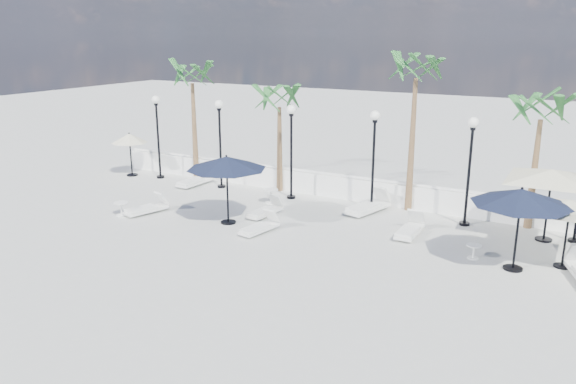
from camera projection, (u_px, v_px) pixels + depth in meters
The scene contains 25 objects.
ground at pixel (290, 271), 16.07m from camera, with size 100.00×100.00×0.00m, color #AAABA6.
balustrade at pixel (381, 193), 22.26m from camera, with size 26.00×0.30×1.01m.
lamppost_0 at pixel (157, 125), 25.73m from camera, with size 0.36×0.36×3.84m.
lamppost_1 at pixel (220, 132), 24.11m from camera, with size 0.36×0.36×3.84m.
lamppost_2 at pixel (291, 139), 22.49m from camera, with size 0.36×0.36×3.84m.
lamppost_3 at pixel (374, 147), 20.86m from camera, with size 0.36×0.36×3.84m.
lamppost_4 at pixel (470, 156), 19.24m from camera, with size 0.36×0.36×3.84m.
palm_0 at pixel (192, 80), 25.15m from camera, with size 2.60×2.60×5.50m.
palm_1 at pixel (279, 103), 23.28m from camera, with size 2.60×2.60×4.70m.
palm_2 at pixel (416, 75), 20.27m from camera, with size 2.60×2.60×6.10m.
palm_3 at pixel (541, 115), 18.59m from camera, with size 2.60×2.60×4.90m.
lounger_0 at pixel (147, 208), 21.16m from camera, with size 1.01×1.79×0.64m.
lounger_1 at pixel (265, 210), 20.87m from camera, with size 0.71×1.71×0.62m.
lounger_2 at pixel (195, 180), 25.06m from camera, with size 0.72×1.92×0.71m.
lounger_3 at pixel (260, 227), 19.14m from camera, with size 0.79×1.68×0.61m.
lounger_4 at pixel (410, 229), 18.84m from camera, with size 0.60×1.78×0.67m.
lounger_5 at pixel (368, 206), 21.25m from camera, with size 1.21×2.22×0.79m.
side_table_0 at pixel (121, 208), 20.88m from camera, with size 0.53×0.53×0.51m.
side_table_1 at pixel (271, 195), 22.39m from camera, with size 0.59×0.59×0.57m.
side_table_2 at pixel (474, 250), 16.90m from camera, with size 0.45×0.45×0.44m.
parasol_navy_left at pixel (227, 163), 19.54m from camera, with size 2.83×2.83×2.50m.
parasol_navy_mid at pixel (521, 197), 15.60m from camera, with size 2.75×2.75×2.47m.
parasol_cream_sq_a at pixel (553, 170), 17.81m from camera, with size 5.25×5.25×2.58m.
parasol_cream_sq_b at pixel (571, 200), 15.79m from camera, with size 4.38×4.38×2.20m.
parasol_cream_small at pixel (129, 139), 26.36m from camera, with size 1.69×1.69×2.08m.
Camera 1 is at (7.08, -13.04, 6.57)m, focal length 35.00 mm.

